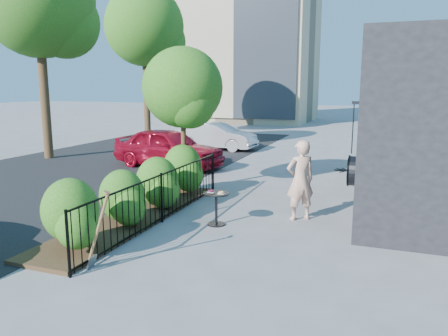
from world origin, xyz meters
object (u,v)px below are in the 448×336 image
at_px(street_tree_near, 38,8).
at_px(car_red, 168,148).
at_px(woman, 300,180).
at_px(street_tree_far, 145,31).
at_px(shovel, 97,235).
at_px(patio_tree, 184,93).
at_px(cafe_table, 216,203).
at_px(car_silver, 217,136).

xyz_separation_m(street_tree_near, car_red, (5.50, -0.03, -5.20)).
xyz_separation_m(street_tree_near, woman, (11.21, -4.70, -5.02)).
height_order(street_tree_far, car_red, street_tree_far).
bearing_deg(shovel, street_tree_far, 117.67).
distance_m(patio_tree, cafe_table, 3.90).
height_order(woman, shovel, woman).
xyz_separation_m(shovel, car_silver, (-3.20, 13.42, 0.02)).
bearing_deg(cafe_table, car_silver, 111.37).
relative_size(woman, car_silver, 0.47).
bearing_deg(car_red, woman, -119.46).
xyz_separation_m(patio_tree, woman, (3.51, -1.50, -1.87)).
height_order(street_tree_near, car_silver, street_tree_near).
relative_size(cafe_table, car_silver, 0.20).
bearing_deg(street_tree_far, patio_tree, -55.49).
bearing_deg(shovel, car_silver, 103.42).
xyz_separation_m(street_tree_far, shovel, (8.68, -16.56, -5.32)).
height_order(street_tree_near, shovel, street_tree_near).
relative_size(cafe_table, shovel, 0.55).
relative_size(street_tree_near, street_tree_far, 1.00).
xyz_separation_m(woman, car_red, (-5.71, 4.67, -0.17)).
bearing_deg(street_tree_far, car_red, -55.57).
distance_m(patio_tree, car_red, 4.37).
bearing_deg(car_silver, street_tree_far, 64.21).
xyz_separation_m(patio_tree, shovel, (0.98, -5.36, -2.16)).
relative_size(woman, car_red, 0.42).
xyz_separation_m(street_tree_near, cafe_table, (9.62, -5.72, -5.43)).
bearing_deg(car_red, shovel, -149.72).
relative_size(street_tree_far, shovel, 6.05).
distance_m(street_tree_far, woman, 17.67).
bearing_deg(woman, street_tree_near, -59.01).
height_order(street_tree_near, cafe_table, street_tree_near).
relative_size(patio_tree, woman, 2.21).
distance_m(street_tree_near, cafe_table, 12.44).
distance_m(street_tree_near, woman, 13.15).
relative_size(street_tree_far, car_red, 1.96).
distance_m(cafe_table, car_silver, 11.36).
bearing_deg(patio_tree, woman, -23.12).
relative_size(woman, shovel, 1.30).
bearing_deg(street_tree_far, street_tree_near, -90.00).
bearing_deg(shovel, street_tree_near, 135.41).
distance_m(street_tree_near, car_red, 7.57).
height_order(cafe_table, car_silver, car_silver).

